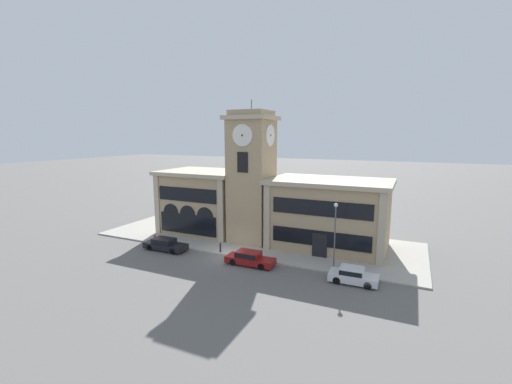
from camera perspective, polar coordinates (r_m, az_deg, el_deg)
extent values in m
plane|color=#605E5B|center=(36.12, -4.66, -10.63)|extent=(300.00, 300.00, 0.00)
cube|color=#A39E93|center=(41.54, -0.25, -7.80)|extent=(37.74, 12.91, 0.15)
cube|color=tan|center=(39.35, -0.73, 1.62)|extent=(4.45, 4.45, 14.06)
cube|color=tan|center=(39.04, -0.75, 12.23)|extent=(5.15, 5.15, 0.45)
cube|color=tan|center=(39.07, -0.75, 13.00)|extent=(4.09, 4.09, 0.60)
cylinder|color=#4C4C51|center=(39.14, -0.76, 14.31)|extent=(0.10, 0.10, 1.20)
cylinder|color=silver|center=(36.95, -2.29, 9.43)|extent=(2.36, 0.10, 2.36)
cylinder|color=black|center=(36.89, -2.34, 9.43)|extent=(0.19, 0.04, 0.19)
cylinder|color=silver|center=(38.07, 2.39, 9.43)|extent=(0.10, 2.36, 2.36)
cylinder|color=black|center=(38.04, 2.49, 9.43)|extent=(0.04, 0.19, 0.19)
cube|color=black|center=(37.07, -2.25, 4.98)|extent=(1.25, 0.10, 2.20)
cube|color=tan|center=(44.83, -8.55, -1.79)|extent=(9.91, 7.45, 7.49)
cube|color=tan|center=(44.24, -8.67, 3.27)|extent=(10.61, 8.15, 0.45)
cube|color=tan|center=(44.62, -16.18, -2.11)|extent=(0.70, 0.16, 7.49)
cube|color=tan|center=(39.29, -5.95, -3.31)|extent=(0.70, 0.16, 7.49)
cube|color=black|center=(41.49, -11.45, -0.45)|extent=(8.13, 0.10, 1.65)
cube|color=black|center=(42.24, -11.30, -5.26)|extent=(7.93, 0.10, 2.40)
cylinder|color=black|center=(43.43, -14.00, -3.33)|extent=(2.18, 0.06, 2.18)
cylinder|color=black|center=(41.95, -11.36, -3.68)|extent=(2.18, 0.06, 2.18)
cylinder|color=black|center=(40.57, -8.52, -4.05)|extent=(2.18, 0.06, 2.18)
cube|color=tan|center=(38.57, 12.04, -3.93)|extent=(12.35, 7.45, 7.20)
cube|color=tan|center=(37.89, 12.23, 1.71)|extent=(13.05, 8.15, 0.45)
cube|color=tan|center=(36.78, 1.80, -4.37)|extent=(0.70, 0.16, 7.20)
cube|color=tan|center=(34.11, 20.21, -6.06)|extent=(0.70, 0.16, 7.20)
cube|color=black|center=(34.65, 10.73, -2.71)|extent=(10.12, 0.10, 1.58)
cube|color=black|center=(35.64, 10.53, -8.84)|extent=(1.50, 0.12, 2.59)
cube|color=black|center=(35.42, 10.58, -7.64)|extent=(10.12, 0.10, 1.61)
cube|color=black|center=(38.91, -14.83, -8.67)|extent=(4.91, 1.81, 0.63)
cube|color=black|center=(38.86, -15.10, -7.83)|extent=(2.37, 1.60, 0.50)
cube|color=black|center=(38.86, -15.10, -7.83)|extent=(2.27, 1.63, 0.37)
cylinder|color=black|center=(38.63, -12.34, -8.96)|extent=(0.67, 0.23, 0.66)
cylinder|color=black|center=(37.49, -13.72, -9.58)|extent=(0.67, 0.23, 0.66)
cylinder|color=black|center=(40.44, -15.84, -8.27)|extent=(0.67, 0.23, 0.66)
cylinder|color=black|center=(39.35, -17.26, -8.83)|extent=(0.67, 0.23, 0.66)
cube|color=maroon|center=(33.60, -0.97, -11.29)|extent=(4.82, 1.78, 0.60)
cube|color=maroon|center=(33.48, -1.28, -10.31)|extent=(2.32, 1.57, 0.56)
cube|color=black|center=(33.48, -1.28, -10.31)|extent=(2.23, 1.60, 0.42)
cylinder|color=black|center=(33.74, 1.91, -11.48)|extent=(0.66, 0.23, 0.66)
cylinder|color=black|center=(32.46, 0.89, -12.34)|extent=(0.66, 0.23, 0.66)
cylinder|color=black|center=(34.89, -2.70, -10.77)|extent=(0.66, 0.23, 0.66)
cylinder|color=black|center=(33.65, -3.86, -11.56)|extent=(0.66, 0.23, 0.66)
cube|color=silver|center=(30.94, 15.93, -13.53)|extent=(4.06, 1.90, 0.62)
cube|color=silver|center=(30.74, 15.67, -12.51)|extent=(1.96, 1.69, 0.53)
cube|color=black|center=(30.74, 15.67, -12.51)|extent=(1.88, 1.73, 0.40)
cylinder|color=black|center=(31.63, 18.44, -13.45)|extent=(0.65, 0.23, 0.65)
cylinder|color=black|center=(30.14, 18.12, -14.61)|extent=(0.65, 0.23, 0.65)
cylinder|color=black|center=(31.92, 13.85, -13.03)|extent=(0.65, 0.23, 0.65)
cylinder|color=black|center=(30.44, 13.28, -14.14)|extent=(0.65, 0.23, 0.65)
cylinder|color=#4C4C51|center=(32.10, 12.98, -7.62)|extent=(0.12, 0.12, 5.88)
sphere|color=silver|center=(31.35, 13.18, -2.15)|extent=(0.36, 0.36, 0.36)
cylinder|color=black|center=(36.85, -5.96, -9.26)|extent=(0.18, 0.18, 0.90)
sphere|color=black|center=(36.68, -5.97, -8.47)|extent=(0.16, 0.16, 0.16)
cylinder|color=red|center=(41.68, -16.47, -7.53)|extent=(0.22, 0.22, 0.70)
sphere|color=red|center=(41.56, -16.50, -6.96)|extent=(0.19, 0.19, 0.19)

